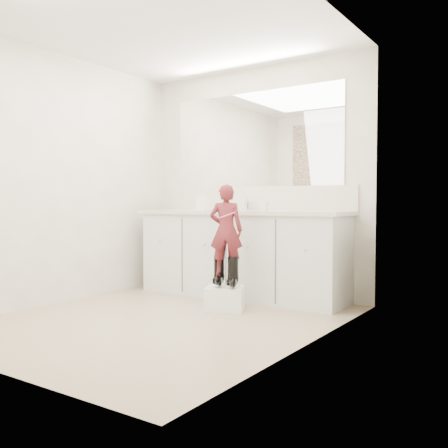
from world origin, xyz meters
The scene contains 17 objects.
floor centered at (0.00, 0.00, 0.00)m, with size 3.00×3.00×0.00m, color #957862.
ceiling centered at (0.00, 0.00, 2.40)m, with size 3.00×3.00×0.00m, color white.
wall_back centered at (0.00, 1.50, 1.20)m, with size 2.60×2.60×0.00m, color beige.
wall_left centered at (-1.30, 0.00, 1.20)m, with size 3.00×3.00×0.00m, color beige.
wall_right centered at (1.30, 0.00, 1.20)m, with size 3.00×3.00×0.00m, color beige.
vanity_cabinet centered at (0.00, 1.23, 0.42)m, with size 2.20×0.55×0.85m, color silver.
countertop centered at (0.00, 1.21, 0.87)m, with size 2.28×0.58×0.04m, color beige.
backsplash centered at (0.00, 1.49, 1.02)m, with size 2.28×0.03×0.25m, color beige.
mirror centered at (0.00, 1.49, 1.64)m, with size 2.00×0.02×1.00m, color white.
faucet centered at (0.00, 1.38, 0.94)m, with size 0.08×0.08×0.10m, color silver.
cup centered at (0.28, 1.22, 0.94)m, with size 0.10×0.10×0.09m, color beige.
soap_bottle centered at (-0.46, 1.19, 1.00)m, with size 0.10×0.10×0.22m, color white.
step_stool centered at (0.22, 0.60, 0.11)m, with size 0.33×0.28×0.21m, color white.
boot_left centered at (0.15, 0.62, 0.35)m, with size 0.10×0.18×0.28m, color black, non-canonical shape.
boot_right centered at (0.30, 0.62, 0.35)m, with size 0.10×0.18×0.28m, color black, non-canonical shape.
toddler centered at (0.22, 0.62, 0.72)m, with size 0.30×0.20×0.82m, color #A23137.
toothbrush centered at (0.29, 0.54, 0.86)m, with size 0.01×0.01×0.14m, color #E45891.
Camera 1 is at (2.71, -3.11, 0.96)m, focal length 40.00 mm.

